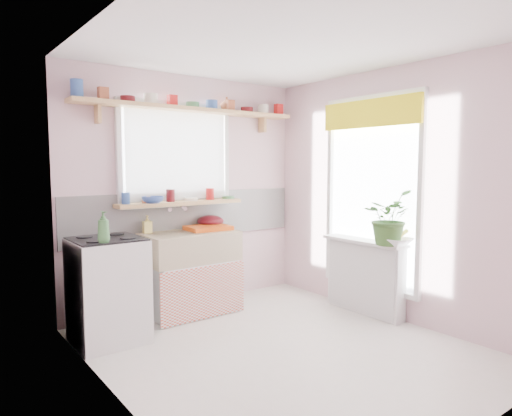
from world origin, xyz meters
TOP-DOWN VIEW (x-y plane):
  - room at (0.66, 0.86)m, footprint 3.20×3.20m
  - sink_unit at (-0.15, 1.29)m, footprint 0.95×0.65m
  - cooker at (-1.10, 1.05)m, footprint 0.58×0.58m
  - radiator_ledge at (1.30, 0.20)m, footprint 0.22×0.95m
  - windowsill at (-0.15, 1.48)m, footprint 1.40×0.22m
  - pine_shelf at (0.00, 1.47)m, footprint 2.52×0.24m
  - shelf_crockery at (-0.00, 1.47)m, footprint 2.47×0.11m
  - sill_crockery at (-0.20, 1.48)m, footprint 1.35×0.11m
  - dish_tray at (0.09, 1.33)m, footprint 0.47×0.37m
  - colander at (0.22, 1.50)m, footprint 0.36×0.36m
  - jade_plant at (1.21, -0.13)m, footprint 0.61×0.58m
  - fruit_bowl at (1.24, -0.20)m, footprint 0.32×0.32m
  - herb_pot at (1.22, -0.08)m, footprint 0.13×0.10m
  - soap_bottle_sink at (-0.53, 1.50)m, footprint 0.09×0.09m
  - sill_cup at (0.24, 1.54)m, footprint 0.13×0.13m
  - sill_bowl at (-0.50, 1.42)m, footprint 0.24×0.24m
  - shelf_vase at (0.47, 1.53)m, footprint 0.19×0.19m
  - cooker_bottle at (-1.20, 0.83)m, footprint 0.12×0.13m
  - fruit at (1.25, -0.19)m, footprint 0.20×0.14m

SIDE VIEW (x-z plane):
  - radiator_ledge at x=1.30m, z-range 0.01..0.78m
  - sink_unit at x=-0.15m, z-range -0.13..0.99m
  - cooker at x=-1.10m, z-range 0.00..0.92m
  - fruit_bowl at x=1.24m, z-range 0.78..0.85m
  - dish_tray at x=0.09m, z-range 0.85..0.89m
  - fruit at x=1.25m, z-range 0.82..0.92m
  - herb_pot at x=1.22m, z-range 0.78..0.99m
  - colander at x=0.22m, z-range 0.85..0.98m
  - soap_bottle_sink at x=-0.53m, z-range 0.85..1.03m
  - cooker_bottle at x=-1.20m, z-range 0.92..1.17m
  - jade_plant at x=1.21m, z-range 0.77..1.31m
  - windowsill at x=-0.15m, z-range 1.12..1.16m
  - sill_bowl at x=-0.50m, z-range 1.16..1.23m
  - sill_cup at x=0.24m, z-range 1.16..1.25m
  - sill_crockery at x=-0.20m, z-range 1.15..1.27m
  - room at x=0.66m, z-range -0.23..2.97m
  - pine_shelf at x=0.00m, z-range 2.10..2.14m
  - shelf_crockery at x=0.00m, z-range 2.14..2.26m
  - shelf_vase at x=0.47m, z-range 2.14..2.30m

